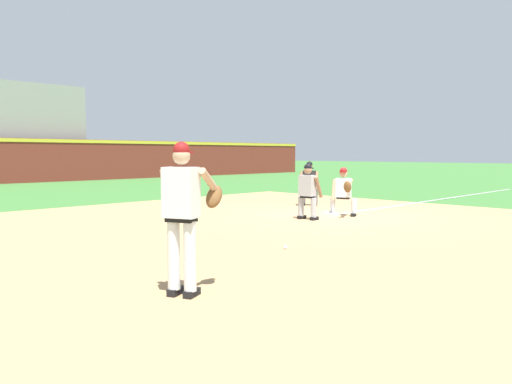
% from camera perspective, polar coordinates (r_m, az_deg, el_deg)
% --- Properties ---
extents(ground_plane, '(160.00, 160.00, 0.00)m').
position_cam_1_polar(ground_plane, '(13.97, 8.55, -2.69)').
color(ground_plane, '#3D7533').
extents(infield_dirt_patch, '(18.00, 18.00, 0.01)m').
position_cam_1_polar(infield_dirt_patch, '(9.96, 3.43, -5.50)').
color(infield_dirt_patch, tan).
rests_on(infield_dirt_patch, ground).
extents(foul_line_stripe, '(14.35, 0.10, 0.00)m').
position_cam_1_polar(foul_line_stripe, '(20.17, 20.73, -0.72)').
color(foul_line_stripe, white).
rests_on(foul_line_stripe, ground).
extents(first_base_bag, '(0.38, 0.38, 0.09)m').
position_cam_1_polar(first_base_bag, '(13.97, 8.55, -2.51)').
color(first_base_bag, white).
rests_on(first_base_bag, ground).
extents(baseball, '(0.07, 0.07, 0.07)m').
position_cam_1_polar(baseball, '(9.02, 3.39, -6.33)').
color(baseball, white).
rests_on(baseball, ground).
extents(pitcher, '(0.82, 0.59, 1.86)m').
position_cam_1_polar(pitcher, '(6.01, -8.22, -1.94)').
color(pitcher, black).
rests_on(pitcher, ground).
extents(first_baseman, '(0.85, 0.96, 1.34)m').
position_cam_1_polar(first_baseman, '(13.84, 9.96, 0.27)').
color(first_baseman, black).
rests_on(first_baseman, ground).
extents(baserunner, '(0.46, 0.61, 1.46)m').
position_cam_1_polar(baserunner, '(12.99, 5.93, 0.31)').
color(baserunner, black).
rests_on(baserunner, ground).
extents(umpire, '(0.62, 0.68, 1.46)m').
position_cam_1_polar(umpire, '(16.43, 6.11, 1.17)').
color(umpire, black).
rests_on(umpire, ground).
extents(outfield_wall, '(48.00, 0.54, 2.60)m').
position_cam_1_polar(outfield_wall, '(32.21, -24.83, 3.44)').
color(outfield_wall, maroon).
rests_on(outfield_wall, ground).
extents(stadium_seating_block, '(8.37, 5.90, 6.00)m').
position_cam_1_polar(stadium_seating_block, '(35.78, -27.01, 6.04)').
color(stadium_seating_block, gray).
rests_on(stadium_seating_block, ground).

